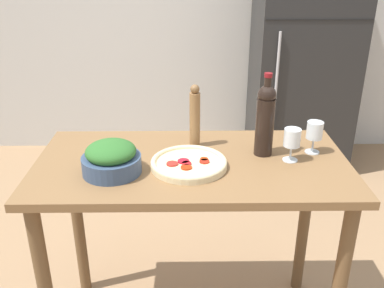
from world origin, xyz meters
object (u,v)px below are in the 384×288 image
at_px(refrigerator, 303,63).
at_px(wine_glass_near, 292,140).
at_px(salad_bowl, 111,159).
at_px(wine_glass_far, 314,132).
at_px(wine_bottle, 265,118).
at_px(homemade_pizza, 189,163).
at_px(pepper_mill, 195,117).

xyz_separation_m(refrigerator, wine_glass_near, (-0.50, -1.79, 0.12)).
bearing_deg(salad_bowl, refrigerator, 57.56).
bearing_deg(wine_glass_far, refrigerator, 77.09).
bearing_deg(salad_bowl, wine_glass_near, 7.59).
bearing_deg(wine_glass_near, wine_bottle, 147.28).
distance_m(refrigerator, homemade_pizza, 2.06).
relative_size(refrigerator, wine_glass_far, 12.59).
relative_size(wine_bottle, wine_glass_near, 2.52).
bearing_deg(pepper_mill, wine_glass_far, -8.40).
bearing_deg(refrigerator, wine_bottle, -109.21).
bearing_deg(wine_bottle, refrigerator, 70.79).
relative_size(wine_glass_near, salad_bowl, 0.61).
bearing_deg(wine_bottle, homemade_pizza, -159.39).
height_order(refrigerator, salad_bowl, refrigerator).
height_order(refrigerator, wine_glass_near, refrigerator).
bearing_deg(pepper_mill, salad_bowl, -142.93).
bearing_deg(salad_bowl, wine_glass_far, 11.73).
distance_m(refrigerator, wine_glass_near, 1.87).
height_order(wine_glass_near, homemade_pizza, wine_glass_near).
relative_size(refrigerator, wine_glass_near, 12.59).
xyz_separation_m(wine_bottle, wine_glass_near, (0.10, -0.06, -0.06)).
height_order(wine_glass_far, pepper_mill, pepper_mill).
distance_m(wine_bottle, salad_bowl, 0.62).
bearing_deg(homemade_pizza, wine_glass_far, 13.73).
relative_size(pepper_mill, salad_bowl, 1.22).
bearing_deg(homemade_pizza, wine_glass_near, 7.20).
height_order(wine_bottle, homemade_pizza, wine_bottle).
relative_size(wine_glass_near, pepper_mill, 0.50).
distance_m(wine_glass_near, salad_bowl, 0.70).
bearing_deg(salad_bowl, homemade_pizza, 8.12).
bearing_deg(refrigerator, pepper_mill, -118.17).
bearing_deg(wine_glass_near, wine_glass_far, 34.34).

